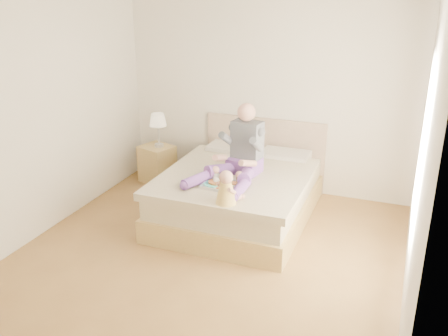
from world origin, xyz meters
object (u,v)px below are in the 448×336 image
(baby, at_px, (227,190))
(tray, at_px, (223,184))
(nightstand, at_px, (157,164))
(bed, at_px, (241,191))
(adult, at_px, (239,155))

(baby, bearing_deg, tray, 148.25)
(nightstand, bearing_deg, baby, -24.57)
(bed, bearing_deg, baby, -79.40)
(nightstand, relative_size, baby, 1.49)
(tray, relative_size, baby, 1.26)
(nightstand, distance_m, adult, 1.85)
(bed, height_order, tray, bed)
(bed, height_order, baby, bed)
(nightstand, bearing_deg, bed, -3.27)
(bed, distance_m, tray, 0.66)
(adult, relative_size, baby, 3.04)
(bed, height_order, adult, adult)
(baby, bearing_deg, nightstand, 168.93)
(adult, bearing_deg, bed, 112.61)
(nightstand, distance_m, tray, 1.93)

